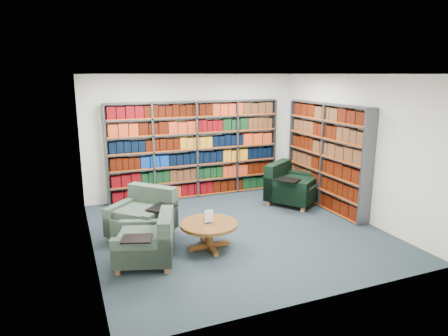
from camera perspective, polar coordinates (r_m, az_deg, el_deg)
name	(u,v)px	position (r m, az deg, el deg)	size (l,w,h in m)	color
room_shell	(237,156)	(7.01, 1.84, 1.74)	(5.02, 5.02, 2.82)	#1D2A30
bookshelf_back	(196,150)	(9.22, -4.07, 2.59)	(4.00, 0.28, 2.20)	#47494F
bookshelf_right	(326,156)	(8.75, 14.38, 1.63)	(0.28, 2.50, 2.20)	#47494F
chair_teal_left	(145,217)	(7.22, -11.24, -6.90)	(1.32, 1.32, 0.85)	#09333E
chair_green_right	(289,187)	(8.96, 9.29, -2.73)	(1.36, 1.36, 0.89)	black
chair_teal_front	(150,243)	(6.22, -10.53, -10.54)	(1.07, 1.12, 0.77)	#09333E
coffee_table	(209,228)	(6.58, -2.19, -8.57)	(0.94, 0.94, 0.66)	brown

